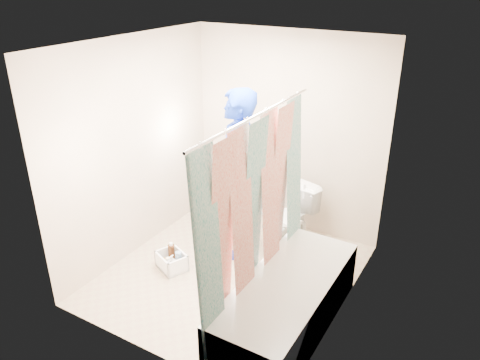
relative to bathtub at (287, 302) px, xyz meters
The scene contains 14 objects.
floor 0.99m from the bathtub, 153.43° to the left, with size 2.60×2.60×0.00m, color tan.
ceiling 2.33m from the bathtub, 153.43° to the left, with size 2.40×2.60×0.02m, color white.
wall_back 2.14m from the bathtub, 116.23° to the left, with size 2.40×0.02×2.40m, color #BEA992.
wall_front 1.54m from the bathtub, 134.17° to the right, with size 2.40×0.02×2.40m, color #BEA992.
wall_left 2.29m from the bathtub, 168.29° to the left, with size 0.02×2.60×2.40m, color #BEA992.
wall_right 1.08m from the bathtub, 50.53° to the left, with size 0.02×2.60×2.40m, color #BEA992.
bathtub is the anchor object (origin of this frame).
curtain_rod 1.71m from the bathtub, behind, with size 0.02×0.02×1.90m, color silver.
shower_curtain 0.82m from the bathtub, behind, with size 0.06×1.75×1.80m, color white.
toilet 1.35m from the bathtub, 114.85° to the left, with size 0.41×0.71×0.73m, color white.
tank_lid 1.28m from the bathtub, 118.34° to the left, with size 0.44×0.19×0.03m, color white.
tank_internals 1.59m from the bathtub, 111.20° to the left, with size 0.17×0.08×0.24m.
plumber 1.50m from the bathtub, 140.59° to the left, with size 0.69×0.46×1.90m, color #0F349E.
cleaning_caddy 1.47m from the bathtub, behind, with size 0.39×0.36×0.24m.
Camera 1 is at (2.18, -3.52, 3.00)m, focal length 35.00 mm.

